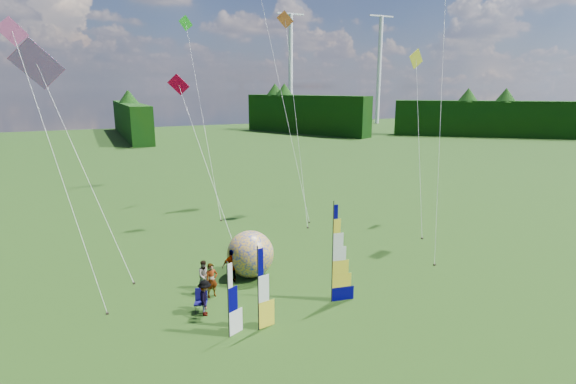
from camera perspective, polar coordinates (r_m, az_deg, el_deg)
name	(u,v)px	position (r m, az deg, el deg)	size (l,w,h in m)	color
ground	(344,324)	(21.69, 7.13, -16.31)	(220.00, 220.00, 0.00)	#294810
treeline_ring	(347,242)	(20.02, 7.46, -6.30)	(210.00, 210.00, 8.00)	black
turbine_left	(379,71)	(136.92, 11.48, 14.82)	(8.00, 1.20, 30.00)	silver
turbine_right	(291,71)	(130.25, 0.33, 15.16)	(8.00, 1.20, 30.00)	silver
feather_banner_main	(333,254)	(22.55, 5.68, -7.90)	(1.38, 0.10, 5.10)	#020057
side_banner_left	(258,290)	(20.24, -3.82, -12.35)	(1.06, 0.10, 3.85)	yellow
side_banner_far	(228,301)	(19.92, -7.60, -13.61)	(1.00, 0.10, 3.40)	white
bol_inflatable	(250,254)	(25.93, -4.81, -7.85)	(2.69, 2.69, 2.69)	navy
spectator_a	(212,280)	(23.96, -9.68, -10.98)	(0.66, 0.43, 1.81)	#66594C
spectator_b	(205,275)	(24.86, -10.55, -10.33)	(0.79, 0.39, 1.62)	#66594C
spectator_c	(205,298)	(22.26, -10.50, -13.07)	(1.13, 0.42, 1.74)	#66594C
spectator_d	(232,266)	(25.42, -7.11, -9.32)	(1.11, 0.45, 1.90)	#66594C
camp_chair	(201,301)	(22.69, -11.03, -13.46)	(0.64, 0.64, 1.11)	#0A0745
kite_whale	(281,82)	(39.80, -0.93, 13.78)	(3.02, 14.40, 22.05)	black
kite_rainbow_delta	(81,147)	(28.38, -24.80, 5.16)	(8.98, 12.45, 14.53)	#F12F5B
kite_parafoil	(441,106)	(31.13, 18.91, 10.31)	(8.34, 9.51, 18.88)	#AF0004
small_kite_red	(204,152)	(33.01, -10.58, 5.08)	(4.10, 11.97, 12.19)	red
small_kite_orange	(296,111)	(37.07, 1.00, 10.29)	(4.14, 10.36, 17.49)	#FF6631
small_kite_yellow	(419,135)	(35.75, 16.36, 7.00)	(6.36, 8.90, 14.20)	yellow
small_kite_pink	(58,158)	(24.54, -27.22, 3.81)	(5.31, 7.99, 14.51)	#CB4994
small_kite_green	(202,108)	(40.67, -10.89, 10.45)	(2.68, 13.09, 17.68)	green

